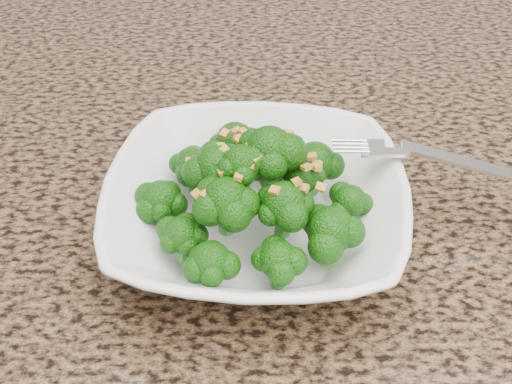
{
  "coord_description": "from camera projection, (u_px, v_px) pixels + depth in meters",
  "views": [
    {
      "loc": [
        -0.15,
        -0.17,
        1.29
      ],
      "look_at": [
        -0.15,
        0.23,
        0.95
      ],
      "focal_mm": 45.0,
      "sensor_mm": 36.0,
      "label": 1
    }
  ],
  "objects": [
    {
      "name": "bowl",
      "position": [
        256.0,
        210.0,
        0.54
      ],
      "size": [
        0.27,
        0.27,
        0.06
      ],
      "primitive_type": "imported",
      "rotation": [
        0.0,
        0.0,
        -0.07
      ],
      "color": "white",
      "rests_on": "granite_counter"
    },
    {
      "name": "fork",
      "position": [
        401.0,
        153.0,
        0.54
      ],
      "size": [
        0.19,
        0.06,
        0.01
      ],
      "primitive_type": null,
      "rotation": [
        0.0,
        0.0,
        -0.16
      ],
      "color": "silver",
      "rests_on": "bowl"
    },
    {
      "name": "granite_counter",
      "position": [
        409.0,
        195.0,
        0.62
      ],
      "size": [
        1.64,
        1.04,
        0.03
      ],
      "primitive_type": "cube",
      "color": "brown",
      "rests_on": "cabinet"
    },
    {
      "name": "broccoli_pile",
      "position": [
        256.0,
        148.0,
        0.5
      ],
      "size": [
        0.22,
        0.22,
        0.07
      ],
      "primitive_type": null,
      "color": "#145109",
      "rests_on": "bowl"
    },
    {
      "name": "garlic_topping",
      "position": [
        256.0,
        107.0,
        0.47
      ],
      "size": [
        0.13,
        0.13,
        0.01
      ],
      "primitive_type": null,
      "color": "gold",
      "rests_on": "broccoli_pile"
    }
  ]
}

